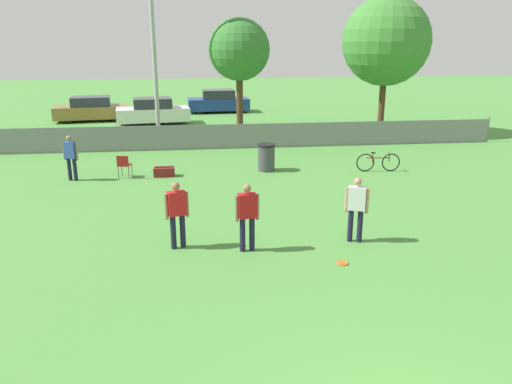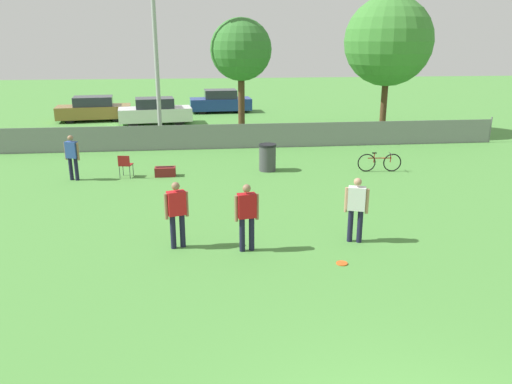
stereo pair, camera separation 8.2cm
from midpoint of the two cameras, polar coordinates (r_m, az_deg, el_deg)
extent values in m
cube|color=gray|center=(22.56, -0.39, 6.43)|extent=(22.80, 0.03, 1.10)
cylinder|color=slate|center=(26.33, 25.28, 6.46)|extent=(0.07, 0.07, 1.21)
cylinder|color=#9E9EA3|center=(24.07, -11.34, 16.67)|extent=(0.20, 0.20, 9.36)
cylinder|color=#4C331E|center=(24.64, -1.58, 9.75)|extent=(0.32, 0.32, 3.16)
sphere|color=#33702D|center=(24.44, -1.63, 15.98)|extent=(2.92, 2.92, 2.92)
cylinder|color=#4C331E|center=(26.81, 14.47, 9.63)|extent=(0.32, 0.32, 2.98)
sphere|color=#3D7F33|center=(26.62, 14.99, 16.30)|extent=(4.37, 4.37, 4.37)
cylinder|color=#191933|center=(11.55, -1.39, -4.88)|extent=(0.13, 0.13, 0.82)
cylinder|color=#191933|center=(11.60, -0.30, -4.77)|extent=(0.13, 0.13, 0.82)
cube|color=#B21419|center=(11.33, -0.86, -1.57)|extent=(0.44, 0.28, 0.57)
sphere|color=#8C664C|center=(11.21, -0.87, 0.42)|extent=(0.19, 0.19, 0.19)
cylinder|color=#8C664C|center=(11.29, -2.07, -1.91)|extent=(0.08, 0.08, 0.61)
cylinder|color=#8C664C|center=(11.41, 0.34, -1.70)|extent=(0.08, 0.08, 0.61)
cylinder|color=#191933|center=(11.85, -9.26, -4.52)|extent=(0.13, 0.13, 0.82)
cylinder|color=#191933|center=(11.90, -8.21, -4.37)|extent=(0.13, 0.13, 0.82)
cube|color=red|center=(11.64, -8.89, -1.26)|extent=(0.46, 0.34, 0.57)
sphere|color=#8C664C|center=(11.52, -8.98, 0.67)|extent=(0.19, 0.19, 0.19)
cylinder|color=#8C664C|center=(11.60, -10.04, -1.65)|extent=(0.08, 0.08, 0.61)
cylinder|color=#8C664C|center=(11.72, -7.72, -1.34)|extent=(0.08, 0.08, 0.61)
cylinder|color=#191933|center=(12.31, 10.91, -3.77)|extent=(0.13, 0.13, 0.82)
cylinder|color=#191933|center=(12.30, 11.96, -3.85)|extent=(0.13, 0.13, 0.82)
cube|color=silver|center=(12.08, 11.63, -0.73)|extent=(0.46, 0.35, 0.57)
sphere|color=tan|center=(11.96, 11.75, 1.14)|extent=(0.19, 0.19, 0.19)
cylinder|color=tan|center=(12.10, 10.46, -0.87)|extent=(0.08, 0.08, 0.61)
cylinder|color=tan|center=(12.09, 12.78, -1.03)|extent=(0.08, 0.08, 0.61)
cylinder|color=#191933|center=(18.41, -19.71, 2.47)|extent=(0.13, 0.13, 0.80)
cylinder|color=#191933|center=(18.52, -20.28, 2.50)|extent=(0.13, 0.13, 0.80)
cube|color=#2D4C9E|center=(18.32, -20.21, 4.55)|extent=(0.44, 0.33, 0.57)
sphere|color=#8C664C|center=(18.24, -20.34, 5.81)|extent=(0.19, 0.19, 0.19)
cylinder|color=#8C664C|center=(18.21, -19.57, 4.38)|extent=(0.08, 0.08, 0.61)
cylinder|color=#8C664C|center=(18.46, -20.82, 4.42)|extent=(0.08, 0.08, 0.61)
cylinder|color=#E5591E|center=(11.23, 9.99, -8.03)|extent=(0.25, 0.25, 0.03)
torus|color=#E5591E|center=(11.23, 9.99, -8.02)|extent=(0.26, 0.26, 0.03)
cylinder|color=#333338|center=(18.48, -13.74, 2.48)|extent=(0.02, 0.02, 0.44)
cylinder|color=#333338|center=(18.60, -14.83, 2.49)|extent=(0.02, 0.02, 0.44)
cylinder|color=#333338|center=(18.14, -14.09, 2.18)|extent=(0.02, 0.02, 0.44)
cylinder|color=#333338|center=(18.26, -15.20, 2.19)|extent=(0.02, 0.02, 0.44)
cube|color=maroon|center=(18.31, -14.52, 3.05)|extent=(0.49, 0.49, 0.03)
cube|color=maroon|center=(18.08, -14.76, 3.48)|extent=(0.42, 0.10, 0.35)
torus|color=black|center=(18.95, 12.64, 3.28)|extent=(0.68, 0.10, 0.68)
torus|color=black|center=(19.21, 15.42, 3.26)|extent=(0.68, 0.10, 0.68)
cylinder|color=#A51E19|center=(19.04, 14.08, 3.78)|extent=(0.88, 0.11, 0.04)
cylinder|color=#A51E19|center=(18.98, 13.46, 3.79)|extent=(0.03, 0.03, 0.35)
cylinder|color=#A51E19|center=(19.15, 15.24, 3.77)|extent=(0.03, 0.03, 0.32)
cube|color=black|center=(18.94, 13.50, 4.36)|extent=(0.16, 0.07, 0.04)
cylinder|color=black|center=(19.11, 15.28, 4.23)|extent=(0.07, 0.44, 0.03)
cylinder|color=#3F3F44|center=(18.62, 1.45, 3.85)|extent=(0.62, 0.62, 0.93)
cylinder|color=black|center=(18.51, 1.46, 5.37)|extent=(0.65, 0.65, 0.08)
cube|color=maroon|center=(18.21, -10.20, 2.31)|extent=(0.73, 0.40, 0.33)
cube|color=black|center=(18.17, -10.23, 2.85)|extent=(0.62, 0.04, 0.02)
cylinder|color=black|center=(32.61, -15.45, 8.70)|extent=(0.63, 0.25, 0.61)
cylinder|color=black|center=(31.03, -15.52, 8.29)|extent=(0.63, 0.25, 0.61)
cylinder|color=black|center=(32.81, -20.14, 8.32)|extent=(0.63, 0.25, 0.61)
cylinder|color=black|center=(31.24, -20.44, 7.90)|extent=(0.63, 0.25, 0.61)
cube|color=olive|center=(31.86, -17.94, 8.73)|extent=(4.48, 2.31, 0.72)
cube|color=#2D333D|center=(31.79, -18.04, 9.86)|extent=(2.41, 1.85, 0.54)
cylinder|color=black|center=(30.48, -9.00, 8.61)|extent=(0.69, 0.26, 0.67)
cylinder|color=black|center=(28.96, -8.74, 8.19)|extent=(0.69, 0.26, 0.67)
cylinder|color=black|center=(30.39, -13.81, 8.31)|extent=(0.69, 0.26, 0.67)
cylinder|color=black|center=(28.87, -13.80, 7.87)|extent=(0.69, 0.26, 0.67)
cube|color=white|center=(29.61, -11.36, 8.72)|extent=(4.27, 2.24, 0.74)
cube|color=#2D333D|center=(29.53, -11.44, 9.96)|extent=(2.30, 1.79, 0.56)
cylinder|color=black|center=(34.98, -2.05, 9.82)|extent=(0.61, 0.21, 0.60)
cylinder|color=black|center=(33.43, -1.70, 9.49)|extent=(0.61, 0.21, 0.60)
cylinder|color=black|center=(34.75, -6.19, 9.69)|extent=(0.61, 0.21, 0.60)
cylinder|color=black|center=(33.20, -6.03, 9.35)|extent=(0.61, 0.21, 0.60)
cube|color=navy|center=(34.04, -4.00, 10.01)|extent=(4.11, 1.97, 0.76)
cube|color=#2D333D|center=(33.96, -4.02, 11.12)|extent=(2.17, 1.67, 0.57)
camera|label=1|loc=(0.04, -89.81, 0.06)|focal=35.00mm
camera|label=2|loc=(0.04, 90.19, -0.06)|focal=35.00mm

